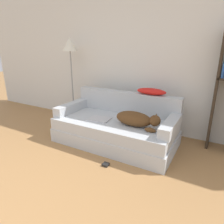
# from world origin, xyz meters

# --- Properties ---
(wall_back) EXTENTS (7.32, 0.06, 2.70)m
(wall_back) POSITION_xyz_m (0.00, 3.02, 1.35)
(wall_back) COLOR silver
(wall_back) RESTS_ON ground_plane
(couch) EXTENTS (1.82, 0.93, 0.38)m
(couch) POSITION_xyz_m (0.14, 2.24, 0.19)
(couch) COLOR #B2B7BC
(couch) RESTS_ON ground_plane
(couch_backrest) EXTENTS (1.78, 0.15, 0.35)m
(couch_backrest) POSITION_xyz_m (0.14, 2.63, 0.56)
(couch_backrest) COLOR #B2B7BC
(couch_backrest) RESTS_ON couch
(couch_arm_left) EXTENTS (0.15, 0.74, 0.15)m
(couch_arm_left) POSITION_xyz_m (-0.70, 2.23, 0.45)
(couch_arm_left) COLOR #B2B7BC
(couch_arm_left) RESTS_ON couch
(couch_arm_right) EXTENTS (0.15, 0.74, 0.15)m
(couch_arm_right) POSITION_xyz_m (0.97, 2.23, 0.45)
(couch_arm_right) COLOR #B2B7BC
(couch_arm_right) RESTS_ON couch
(dog) EXTENTS (0.64, 0.24, 0.22)m
(dog) POSITION_xyz_m (0.52, 2.15, 0.49)
(dog) COLOR #513319
(dog) RESTS_ON couch
(laptop) EXTENTS (0.33, 0.27, 0.02)m
(laptop) POSITION_xyz_m (-0.07, 2.12, 0.39)
(laptop) COLOR #B7B7BC
(laptop) RESTS_ON couch
(throw_pillow) EXTENTS (0.46, 0.19, 0.10)m
(throw_pillow) POSITION_xyz_m (0.54, 2.65, 0.78)
(throw_pillow) COLOR red
(throw_pillow) RESTS_ON couch_backrest
(floor_lamp) EXTENTS (0.28, 0.28, 1.59)m
(floor_lamp) POSITION_xyz_m (-1.03, 2.68, 1.36)
(floor_lamp) COLOR gray
(floor_lamp) RESTS_ON ground_plane
(power_adapter) EXTENTS (0.08, 0.08, 0.03)m
(power_adapter) POSITION_xyz_m (0.34, 1.62, 0.01)
(power_adapter) COLOR black
(power_adapter) RESTS_ON ground_plane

